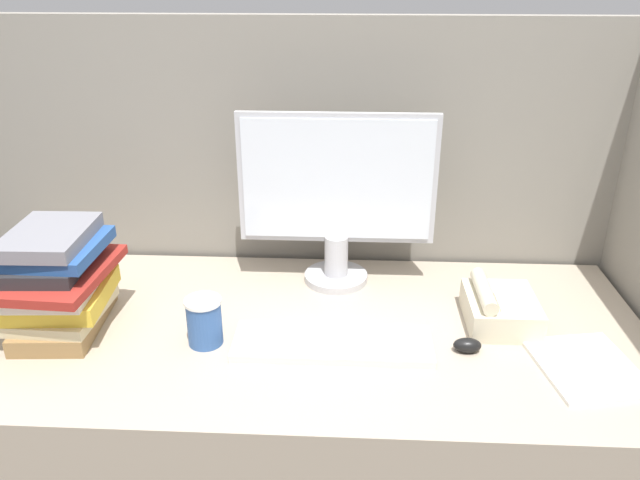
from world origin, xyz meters
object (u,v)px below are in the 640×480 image
Objects in this scene: monitor at (337,198)px; book_stack at (56,282)px; coffee_cup at (204,321)px; desk_telephone at (499,308)px; mouse at (467,345)px; keyboard at (333,344)px.

monitor is 1.70× the size of book_stack.
book_stack is (-0.36, 0.05, 0.07)m from coffee_cup.
monitor is 0.48m from coffee_cup.
desk_telephone is (1.06, 0.08, -0.09)m from book_stack.
desk_telephone is (0.10, 0.13, 0.02)m from mouse.
monitor reaches higher than mouse.
monitor is 2.64× the size of desk_telephone.
mouse is at bearing -3.18° from book_stack.
book_stack is at bearing -156.90° from monitor.
coffee_cup is (-0.30, -0.33, -0.19)m from monitor.
desk_telephone is at bearing -26.73° from monitor.
keyboard is 0.30m from coffee_cup.
mouse is 0.56× the size of coffee_cup.
book_stack reaches higher than coffee_cup.
coffee_cup is (-0.30, 0.01, 0.05)m from keyboard.
book_stack reaches higher than mouse.
keyboard is 0.67m from book_stack.
book_stack is (-0.66, -0.28, -0.12)m from monitor.
keyboard is (0.00, -0.33, -0.23)m from monitor.
mouse is at bearing -126.69° from desk_telephone.
keyboard is at bearing -89.79° from monitor.
keyboard is 7.15× the size of mouse.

